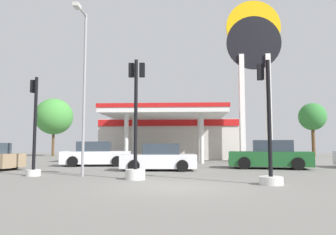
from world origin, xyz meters
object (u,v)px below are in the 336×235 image
at_px(car_1, 96,155).
at_px(corner_streetlamp, 83,77).
at_px(car_0, 270,156).
at_px(traffic_signal_2, 269,150).
at_px(tree_2, 312,117).
at_px(station_pole_sign, 254,56).
at_px(car_2, 159,158).
at_px(tree_1, 192,120).
at_px(tree_0, 54,117).
at_px(traffic_signal_0, 136,143).
at_px(traffic_signal_1, 34,141).

relative_size(car_1, corner_streetlamp, 0.64).
xyz_separation_m(car_0, traffic_signal_2, (-1.97, -7.51, 0.42)).
relative_size(tree_2, corner_streetlamp, 0.87).
bearing_deg(corner_streetlamp, station_pole_sign, 51.56).
distance_m(car_2, tree_1, 21.24).
bearing_deg(tree_1, tree_0, 178.10).
distance_m(car_1, tree_0, 21.15).
height_order(traffic_signal_0, tree_0, tree_0).
distance_m(traffic_signal_0, tree_2, 30.76).
relative_size(station_pole_sign, tree_1, 2.22).
xyz_separation_m(traffic_signal_2, tree_2, (12.06, 26.88, 3.48)).
bearing_deg(car_1, traffic_signal_0, -64.27).
distance_m(traffic_signal_2, tree_2, 29.66).
relative_size(tree_0, tree_2, 1.13).
relative_size(tree_0, tree_1, 1.17).
bearing_deg(tree_0, tree_2, -0.51).
height_order(car_1, corner_streetlamp, corner_streetlamp).
bearing_deg(tree_0, car_0, -42.91).
height_order(traffic_signal_1, tree_2, tree_2).
relative_size(car_2, tree_0, 0.57).
height_order(station_pole_sign, tree_0, station_pole_sign).
relative_size(traffic_signal_0, traffic_signal_2, 1.11).
bearing_deg(tree_0, car_2, -55.15).
relative_size(car_2, traffic_signal_1, 0.93).
bearing_deg(corner_streetlamp, tree_1, 77.71).
height_order(traffic_signal_0, traffic_signal_2, traffic_signal_0).
height_order(car_1, tree_1, tree_1).
height_order(car_0, tree_1, tree_1).
distance_m(station_pole_sign, car_1, 15.23).
bearing_deg(tree_1, traffic_signal_1, -107.35).
height_order(car_0, car_2, car_0).
bearing_deg(tree_0, traffic_signal_2, -54.79).
distance_m(car_1, traffic_signal_2, 12.69).
distance_m(tree_1, corner_streetlamp, 24.87).
xyz_separation_m(car_2, corner_streetlamp, (-3.05, -3.50, 3.68)).
distance_m(traffic_signal_2, corner_streetlamp, 8.30).
xyz_separation_m(traffic_signal_0, corner_streetlamp, (-2.48, 0.91, 2.88)).
distance_m(station_pole_sign, tree_1, 13.20).
bearing_deg(traffic_signal_1, car_1, 82.41).
bearing_deg(car_1, traffic_signal_1, -97.59).
relative_size(traffic_signal_2, tree_1, 0.71).
distance_m(car_1, tree_1, 18.88).
relative_size(car_0, corner_streetlamp, 0.66).
relative_size(car_2, tree_1, 0.67).
height_order(traffic_signal_2, corner_streetlamp, corner_streetlamp).
xyz_separation_m(traffic_signal_0, tree_1, (2.81, 25.21, 2.91)).
distance_m(car_0, traffic_signal_1, 12.57).
bearing_deg(traffic_signal_2, tree_2, 65.83).
height_order(station_pole_sign, corner_streetlamp, station_pole_sign).
distance_m(traffic_signal_2, tree_1, 26.85).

